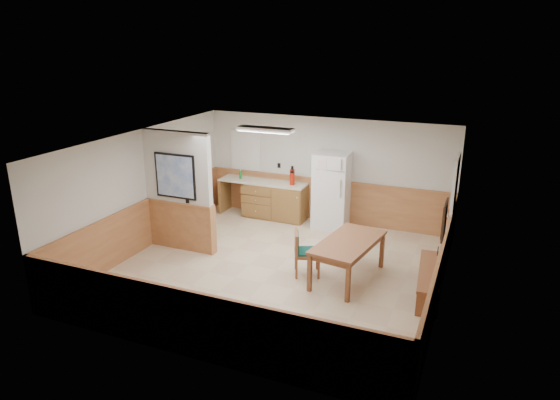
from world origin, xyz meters
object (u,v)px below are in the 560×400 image
at_px(refrigerator, 332,190).
at_px(dining_table, 348,246).
at_px(dining_bench, 430,275).
at_px(dining_chair, 302,250).
at_px(fire_extinguisher, 292,177).
at_px(soap_bottle, 241,175).

bearing_deg(refrigerator, dining_table, -68.46).
bearing_deg(dining_bench, dining_table, 174.86).
xyz_separation_m(dining_chair, fire_extinguisher, (-1.23, 2.63, 0.61)).
relative_size(dining_table, dining_bench, 1.04).
relative_size(dining_table, soap_bottle, 8.74).
relative_size(refrigerator, dining_bench, 1.02).
height_order(dining_table, fire_extinguisher, fire_extinguisher).
bearing_deg(refrigerator, dining_chair, -86.78).
xyz_separation_m(refrigerator, fire_extinguisher, (-0.99, 0.03, 0.22)).
xyz_separation_m(dining_bench, dining_chair, (-2.29, -0.14, 0.15)).
bearing_deg(dining_chair, dining_table, -12.78).
bearing_deg(dining_table, dining_bench, 8.78).
relative_size(dining_chair, fire_extinguisher, 1.85).
xyz_separation_m(dining_table, soap_bottle, (-3.44, 2.49, 0.35)).
xyz_separation_m(dining_chair, soap_bottle, (-2.61, 2.64, 0.51)).
xyz_separation_m(refrigerator, soap_bottle, (-2.37, 0.04, 0.12)).
distance_m(dining_chair, soap_bottle, 3.75).
bearing_deg(fire_extinguisher, dining_table, -27.28).
height_order(dining_bench, dining_chair, dining_chair).
bearing_deg(fire_extinguisher, refrigerator, 21.17).
bearing_deg(soap_bottle, fire_extinguisher, -0.49).
xyz_separation_m(dining_table, fire_extinguisher, (-2.07, 2.48, 0.45)).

